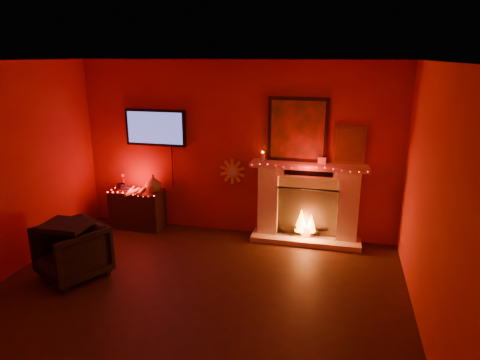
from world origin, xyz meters
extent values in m
plane|color=black|center=(0.00, 0.00, 0.00)|extent=(5.00, 5.00, 0.00)
plane|color=beige|center=(0.00, 0.00, 2.70)|extent=(5.00, 5.00, 0.00)
plane|color=#A71A1C|center=(0.00, 2.50, 1.35)|extent=(5.00, 0.00, 5.00)
plane|color=#A71A1C|center=(2.50, 0.00, 1.35)|extent=(0.00, 5.00, 5.00)
cube|color=beige|center=(1.15, 2.30, 0.04)|extent=(1.65, 0.40, 0.08)
cube|color=beige|center=(0.55, 2.39, 0.55)|extent=(0.30, 0.22, 0.95)
cube|color=beige|center=(1.75, 2.39, 0.55)|extent=(0.30, 0.22, 0.95)
cube|color=beige|center=(1.15, 2.39, 1.10)|extent=(1.50, 0.22, 0.14)
cube|color=beige|center=(1.15, 2.33, 1.20)|extent=(1.72, 0.34, 0.06)
cube|color=#967757|center=(1.15, 2.45, 0.55)|extent=(0.90, 0.10, 0.95)
cube|color=black|center=(1.15, 2.27, 0.47)|extent=(0.90, 0.02, 0.78)
cylinder|color=black|center=(1.05, 2.36, 0.14)|extent=(0.55, 0.09, 0.09)
cylinder|color=black|center=(1.23, 2.38, 0.20)|extent=(0.51, 0.18, 0.08)
cone|color=orange|center=(1.07, 2.36, 0.33)|extent=(0.20, 0.20, 0.34)
cone|color=orange|center=(1.22, 2.37, 0.29)|extent=(0.16, 0.16, 0.26)
sphere|color=#FF3F07|center=(1.15, 2.36, 0.16)|extent=(0.18, 0.18, 0.18)
cube|color=black|center=(0.95, 2.46, 1.71)|extent=(0.88, 0.05, 0.95)
cube|color=#CC4B1B|center=(0.95, 2.44, 1.71)|extent=(0.78, 0.01, 0.85)
cube|color=gold|center=(1.70, 2.47, 1.51)|extent=(0.46, 0.04, 0.56)
cube|color=#B38529|center=(1.70, 2.45, 1.51)|extent=(0.38, 0.01, 0.48)
cylinder|color=beige|center=(0.45, 2.38, 1.29)|extent=(0.07, 0.07, 0.12)
cube|color=beige|center=(1.33, 2.36, 1.28)|extent=(0.12, 0.01, 0.10)
cube|color=black|center=(-1.30, 2.46, 1.65)|extent=(1.00, 0.06, 0.58)
cube|color=#424BAA|center=(-1.30, 2.42, 1.65)|extent=(0.92, 0.01, 0.50)
cylinder|color=black|center=(-1.05, 2.47, 1.03)|extent=(0.02, 0.02, 0.66)
cylinder|color=gold|center=(-0.05, 2.48, 1.00)|extent=(0.20, 0.03, 0.20)
cylinder|color=beige|center=(-0.05, 2.46, 1.00)|extent=(0.13, 0.01, 0.13)
cube|color=black|center=(-1.61, 2.26, 0.32)|extent=(0.84, 0.42, 0.64)
imported|color=brown|center=(-1.32, 2.28, 0.77)|extent=(0.27, 0.27, 0.28)
imported|color=black|center=(-1.87, 2.25, 0.69)|extent=(0.13, 0.13, 0.10)
cylinder|color=beige|center=(-1.67, 2.19, 0.66)|extent=(0.13, 0.38, 0.05)
cylinder|color=beige|center=(-1.60, 2.11, 0.66)|extent=(0.10, 0.38, 0.05)
cylinder|color=beige|center=(-1.49, 2.20, 0.66)|extent=(0.11, 0.38, 0.05)
cube|color=maroon|center=(-1.78, 2.21, 0.65)|extent=(0.20, 0.14, 0.03)
cube|color=#1F294A|center=(-1.77, 2.22, 0.68)|extent=(0.17, 0.12, 0.02)
imported|color=black|center=(-1.67, 0.54, 0.35)|extent=(1.03, 1.04, 0.70)
camera|label=1|loc=(1.58, -3.79, 2.77)|focal=32.00mm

